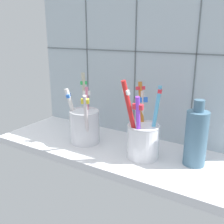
# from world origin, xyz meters

# --- Properties ---
(counter_slab) EXTENTS (0.64, 0.22, 0.02)m
(counter_slab) POSITION_xyz_m (0.00, 0.00, 0.01)
(counter_slab) COLOR silver
(counter_slab) RESTS_ON ground
(tile_wall_back) EXTENTS (0.64, 0.02, 0.45)m
(tile_wall_back) POSITION_xyz_m (-0.00, 0.12, 0.23)
(tile_wall_back) COLOR #B2C1CC
(tile_wall_back) RESTS_ON ground
(toothbrush_cup_left) EXTENTS (0.10, 0.12, 0.18)m
(toothbrush_cup_left) POSITION_xyz_m (-0.09, -0.01, 0.07)
(toothbrush_cup_left) COLOR white
(toothbrush_cup_left) RESTS_ON counter_slab
(toothbrush_cup_right) EXTENTS (0.08, 0.10, 0.19)m
(toothbrush_cup_right) POSITION_xyz_m (0.08, -0.01, 0.07)
(toothbrush_cup_right) COLOR white
(toothbrush_cup_right) RESTS_ON counter_slab
(ceramic_vase) EXTENTS (0.05, 0.05, 0.15)m
(ceramic_vase) POSITION_xyz_m (0.20, 0.02, 0.08)
(ceramic_vase) COLOR slate
(ceramic_vase) RESTS_ON counter_slab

